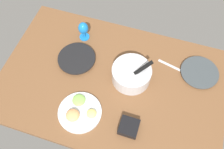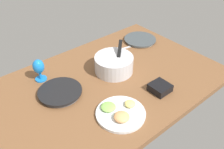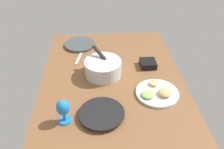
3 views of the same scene
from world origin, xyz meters
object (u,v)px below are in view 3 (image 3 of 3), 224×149
dinner_plate_right (80,44)px  mixing_bowl (103,67)px  square_bowl_black (148,63)px  fruit_platter (157,93)px  hurricane_glass_blue (63,109)px  dinner_plate_left (102,114)px

dinner_plate_right → mixing_bowl: bearing=-157.4°
square_bowl_black → dinner_plate_right: bearing=55.8°
fruit_platter → square_bowl_black: 34.00cm
mixing_bowl → square_bowl_black: 37.05cm
mixing_bowl → fruit_platter: mixing_bowl is taller
hurricane_glass_blue → mixing_bowl: bearing=-28.7°
dinner_plate_right → hurricane_glass_blue: size_ratio=1.71×
dinner_plate_left → hurricane_glass_blue: size_ratio=1.75×
mixing_bowl → square_bowl_black: (8.60, -35.84, -3.71)cm
mixing_bowl → hurricane_glass_blue: mixing_bowl is taller
dinner_plate_left → hurricane_glass_blue: (-2.30, 21.93, 8.19)cm
fruit_platter → hurricane_glass_blue: (-19.58, 60.11, 8.22)cm
fruit_platter → hurricane_glass_blue: size_ratio=1.81×
dinner_plate_left → hurricane_glass_blue: 23.52cm
dinner_plate_left → mixing_bowl: (42.66, -2.67, 4.78)cm
fruit_platter → hurricane_glass_blue: 63.75cm
fruit_platter → square_bowl_black: fruit_platter is taller
dinner_plate_left → mixing_bowl: bearing=-3.6°
fruit_platter → square_bowl_black: bearing=-0.6°
dinner_plate_left → square_bowl_black: size_ratio=2.29×
fruit_platter → dinner_plate_left: bearing=114.3°
dinner_plate_right → fruit_platter: bearing=-142.6°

